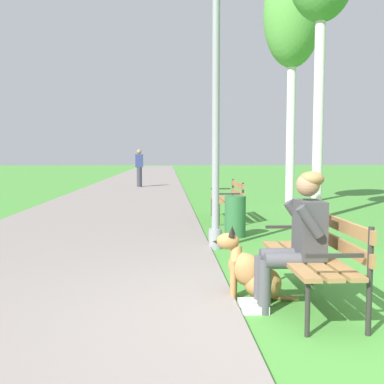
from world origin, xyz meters
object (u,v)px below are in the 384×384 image
object	(u,v)px
lamp_post_near	(216,112)
birch_tree_fourth	(293,17)
litter_bin	(235,216)
park_bench_mid	(229,197)
dog_shepherd	(252,273)
pedestrian_distant	(139,168)
person_seated_on_near_bench	(297,235)
park_bench_near	(317,251)

from	to	relation	value
lamp_post_near	birch_tree_fourth	world-z (taller)	birch_tree_fourth
lamp_post_near	litter_bin	size ratio (longest dim) A/B	5.59
park_bench_mid	lamp_post_near	distance (m)	3.31
dog_shepherd	pedestrian_distant	distance (m)	15.28
person_seated_on_near_bench	dog_shepherd	world-z (taller)	person_seated_on_near_bench
pedestrian_distant	birch_tree_fourth	bearing A→B (deg)	-57.66
litter_bin	pedestrian_distant	xyz separation A→B (m)	(-2.37, 11.82, 0.49)
dog_shepherd	birch_tree_fourth	world-z (taller)	birch_tree_fourth
park_bench_mid	litter_bin	world-z (taller)	park_bench_mid
park_bench_mid	lamp_post_near	bearing A→B (deg)	-101.74
park_bench_near	dog_shepherd	distance (m)	0.65
park_bench_mid	birch_tree_fourth	xyz separation A→B (m)	(2.05, 2.66, 4.56)
park_bench_mid	birch_tree_fourth	bearing A→B (deg)	52.45
person_seated_on_near_bench	lamp_post_near	xyz separation A→B (m)	(-0.45, 2.67, 1.35)
lamp_post_near	birch_tree_fourth	distance (m)	6.86
person_seated_on_near_bench	birch_tree_fourth	world-z (taller)	birch_tree_fourth
person_seated_on_near_bench	lamp_post_near	distance (m)	3.03
person_seated_on_near_bench	dog_shepherd	distance (m)	0.63
park_bench_near	lamp_post_near	world-z (taller)	lamp_post_near
park_bench_near	pedestrian_distant	distance (m)	15.59
person_seated_on_near_bench	dog_shepherd	bearing A→B (deg)	138.12
dog_shepherd	pedestrian_distant	bearing A→B (deg)	97.64
lamp_post_near	litter_bin	xyz separation A→B (m)	(0.44, 0.96, -1.68)
person_seated_on_near_bench	litter_bin	size ratio (longest dim) A/B	1.79
park_bench_mid	person_seated_on_near_bench	xyz separation A→B (m)	(-0.15, -5.56, 0.17)
park_bench_near	birch_tree_fourth	world-z (taller)	birch_tree_fourth
person_seated_on_near_bench	birch_tree_fourth	size ratio (longest dim) A/B	0.19
park_bench_near	lamp_post_near	xyz separation A→B (m)	(-0.66, 2.60, 1.52)
dog_shepherd	pedestrian_distant	world-z (taller)	pedestrian_distant
pedestrian_distant	person_seated_on_near_bench	bearing A→B (deg)	-81.25
birch_tree_fourth	litter_bin	xyz separation A→B (m)	(-2.21, -4.59, -4.72)
lamp_post_near	person_seated_on_near_bench	bearing A→B (deg)	-80.44
pedestrian_distant	lamp_post_near	bearing A→B (deg)	-81.42
park_bench_near	litter_bin	world-z (taller)	park_bench_near
park_bench_near	birch_tree_fourth	xyz separation A→B (m)	(1.99, 8.15, 4.56)
person_seated_on_near_bench	lamp_post_near	bearing A→B (deg)	99.56
lamp_post_near	dog_shepherd	bearing A→B (deg)	-87.48
lamp_post_near	pedestrian_distant	bearing A→B (deg)	98.58
person_seated_on_near_bench	park_bench_near	bearing A→B (deg)	19.49
lamp_post_near	park_bench_near	bearing A→B (deg)	-75.81
dog_shepherd	pedestrian_distant	size ratio (longest dim) A/B	0.50
lamp_post_near	pedestrian_distant	xyz separation A→B (m)	(-1.93, 12.77, -1.19)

